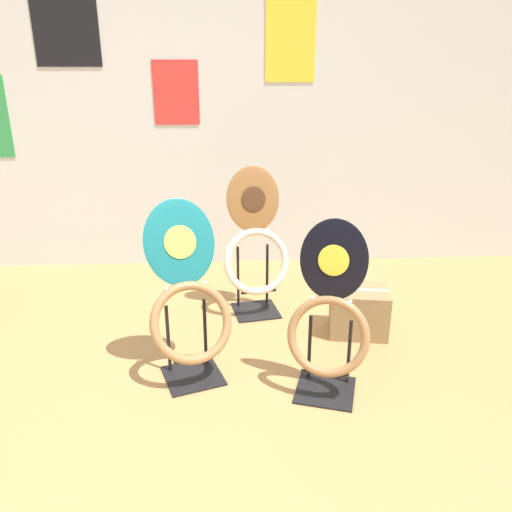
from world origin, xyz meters
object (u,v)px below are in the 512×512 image
toilet_seat_display_jazz_black (329,322)px  storage_box (359,311)px  toilet_seat_display_teal_sax (188,305)px  toilet_seat_display_woodgrain (256,248)px

toilet_seat_display_jazz_black → storage_box: 0.70m
toilet_seat_display_teal_sax → storage_box: (0.97, 0.40, -0.26)m
toilet_seat_display_jazz_black → storage_box: (0.30, 0.58, -0.24)m
toilet_seat_display_teal_sax → storage_box: bearing=22.5°
toilet_seat_display_woodgrain → toilet_seat_display_teal_sax: size_ratio=1.05×
toilet_seat_display_woodgrain → toilet_seat_display_teal_sax: (-0.37, -0.71, -0.04)m
toilet_seat_display_woodgrain → toilet_seat_display_teal_sax: 0.80m
toilet_seat_display_jazz_black → toilet_seat_display_teal_sax: toilet_seat_display_teal_sax is taller
toilet_seat_display_woodgrain → storage_box: (0.60, -0.31, -0.30)m
toilet_seat_display_teal_sax → storage_box: size_ratio=2.40×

